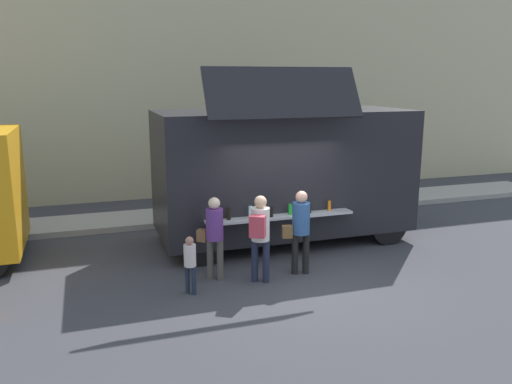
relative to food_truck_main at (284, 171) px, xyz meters
name	(u,v)px	position (x,y,z in m)	size (l,w,h in m)	color
ground_plane	(307,281)	(-0.51, -2.56, -1.67)	(60.00, 60.00, 0.00)	#38383D
curb_strip	(104,222)	(-4.00, 2.62, -1.59)	(28.00, 1.60, 0.15)	#9E998E
building_behind	(123,66)	(-3.00, 6.52, 2.50)	(32.00, 2.40, 8.34)	#BAB086
food_truck_main	(284,171)	(0.00, 0.00, 0.00)	(5.80, 3.03, 4.00)	black
trash_bin	(378,191)	(4.01, 2.32, -1.24)	(0.60, 0.60, 0.85)	#2E5B3A
customer_front_ordering	(300,225)	(-0.49, -2.15, -0.68)	(0.55, 0.34, 1.67)	black
customer_mid_with_backpack	(260,230)	(-1.38, -2.33, -0.64)	(0.47, 0.54, 1.67)	#1E2236
customer_rear_waiting	(214,231)	(-2.14, -1.88, -0.71)	(0.48, 0.44, 1.61)	#4D4840
child_near_queue	(190,260)	(-2.72, -2.44, -1.03)	(0.22, 0.22, 1.07)	#1C2536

